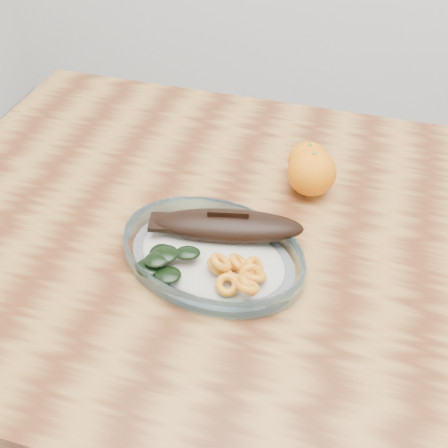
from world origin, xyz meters
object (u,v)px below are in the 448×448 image
Objects in this scene: dining_table at (276,282)px; orange_right at (308,161)px; orange_left at (312,173)px; plated_meal at (213,251)px.

dining_table is 17.70× the size of orange_right.
orange_left reaches higher than dining_table.
dining_table is 0.16m from plated_meal.
dining_table is 0.19m from orange_left.
orange_left is (0.02, 0.12, 0.14)m from dining_table.
dining_table is 15.13× the size of orange_left.
orange_right is at bearing 107.78° from orange_left.
orange_left is (0.11, 0.20, 0.02)m from plated_meal.
orange_left reaches higher than orange_right.
plated_meal is 8.75× the size of orange_right.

